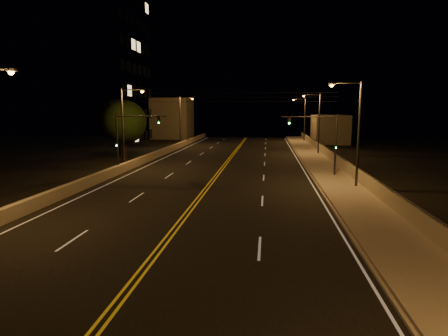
# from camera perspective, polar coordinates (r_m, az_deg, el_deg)

# --- Properties ---
(road) EXTENTS (18.00, 120.00, 0.02)m
(road) POSITION_cam_1_polar(r_m,az_deg,el_deg) (27.02, -3.74, -4.50)
(road) COLOR black
(road) RESTS_ON ground
(sidewalk) EXTENTS (3.60, 120.00, 0.30)m
(sidewalk) POSITION_cam_1_polar(r_m,az_deg,el_deg) (27.25, 19.29, -4.57)
(sidewalk) COLOR gray
(sidewalk) RESTS_ON ground
(curb) EXTENTS (0.14, 120.00, 0.15)m
(curb) POSITION_cam_1_polar(r_m,az_deg,el_deg) (26.91, 15.38, -4.72)
(curb) COLOR gray
(curb) RESTS_ON ground
(parapet_wall) EXTENTS (0.30, 120.00, 1.00)m
(parapet_wall) POSITION_cam_1_polar(r_m,az_deg,el_deg) (27.52, 22.71, -3.25)
(parapet_wall) COLOR #A49B89
(parapet_wall) RESTS_ON sidewalk
(jersey_barrier) EXTENTS (0.45, 120.00, 0.85)m
(jersey_barrier) POSITION_cam_1_polar(r_m,az_deg,el_deg) (30.20, -22.23, -2.91)
(jersey_barrier) COLOR #A49B89
(jersey_barrier) RESTS_ON ground
(distant_building_right) EXTENTS (6.00, 10.00, 5.27)m
(distant_building_right) POSITION_cam_1_polar(r_m,az_deg,el_deg) (74.09, 15.79, 5.74)
(distant_building_right) COLOR slate
(distant_building_right) RESTS_ON ground
(distant_building_left) EXTENTS (8.00, 8.00, 8.73)m
(distant_building_left) POSITION_cam_1_polar(r_m,az_deg,el_deg) (83.56, -7.86, 7.49)
(distant_building_left) COLOR slate
(distant_building_left) RESTS_ON ground
(parapet_rail) EXTENTS (0.06, 120.00, 0.06)m
(parapet_rail) POSITION_cam_1_polar(r_m,az_deg,el_deg) (27.42, 22.78, -2.16)
(parapet_rail) COLOR black
(parapet_rail) RESTS_ON parapet_wall
(lane_markings) EXTENTS (17.32, 116.00, 0.00)m
(lane_markings) POSITION_cam_1_polar(r_m,az_deg,el_deg) (26.95, -3.77, -4.51)
(lane_markings) COLOR silver
(lane_markings) RESTS_ON road
(streetlight_1) EXTENTS (2.55, 0.28, 8.42)m
(streetlight_1) POSITION_cam_1_polar(r_m,az_deg,el_deg) (30.75, 19.36, 5.87)
(streetlight_1) COLOR #2D2D33
(streetlight_1) RESTS_ON ground
(streetlight_2) EXTENTS (2.55, 0.28, 8.42)m
(streetlight_2) POSITION_cam_1_polar(r_m,az_deg,el_deg) (53.08, 14.00, 7.16)
(streetlight_2) COLOR #2D2D33
(streetlight_2) RESTS_ON ground
(streetlight_3) EXTENTS (2.55, 0.28, 8.42)m
(streetlight_3) POSITION_cam_1_polar(r_m,az_deg,el_deg) (73.29, 11.98, 7.62)
(streetlight_3) COLOR #2D2D33
(streetlight_3) RESTS_ON ground
(streetlight_5) EXTENTS (2.55, 0.28, 8.42)m
(streetlight_5) POSITION_cam_1_polar(r_m,az_deg,el_deg) (40.37, -14.80, 6.67)
(streetlight_5) COLOR #2D2D33
(streetlight_5) RESTS_ON ground
(streetlight_6) EXTENTS (2.55, 0.28, 8.42)m
(streetlight_6) POSITION_cam_1_polar(r_m,az_deg,el_deg) (65.18, -6.46, 7.63)
(streetlight_6) COLOR #2D2D33
(streetlight_6) RESTS_ON ground
(traffic_signal_right) EXTENTS (5.11, 0.31, 5.83)m
(traffic_signal_right) POSITION_cam_1_polar(r_m,az_deg,el_deg) (35.50, 15.06, 4.46)
(traffic_signal_right) COLOR #2D2D33
(traffic_signal_right) RESTS_ON ground
(traffic_signal_left) EXTENTS (5.11, 0.31, 5.83)m
(traffic_signal_left) POSITION_cam_1_polar(r_m,az_deg,el_deg) (37.64, -14.54, 4.72)
(traffic_signal_left) COLOR #2D2D33
(traffic_signal_left) RESTS_ON ground
(overhead_wires) EXTENTS (22.00, 0.03, 0.83)m
(overhead_wires) POSITION_cam_1_polar(r_m,az_deg,el_deg) (35.70, -1.09, 10.71)
(overhead_wires) COLOR black
(building_tower) EXTENTS (24.00, 15.00, 30.06)m
(building_tower) POSITION_cam_1_polar(r_m,az_deg,el_deg) (68.05, -23.09, 15.11)
(building_tower) COLOR slate
(building_tower) RESTS_ON ground
(tree_0) EXTENTS (5.52, 5.52, 7.48)m
(tree_0) POSITION_cam_1_polar(r_m,az_deg,el_deg) (49.28, -14.94, 6.79)
(tree_0) COLOR black
(tree_0) RESTS_ON ground
(tree_1) EXTENTS (5.67, 5.67, 7.68)m
(tree_1) POSITION_cam_1_polar(r_m,az_deg,el_deg) (54.81, -15.69, 7.07)
(tree_1) COLOR black
(tree_1) RESTS_ON ground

